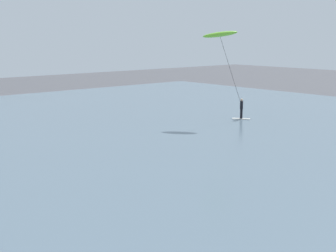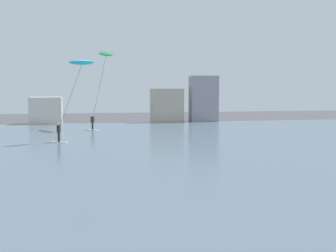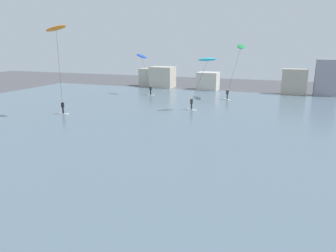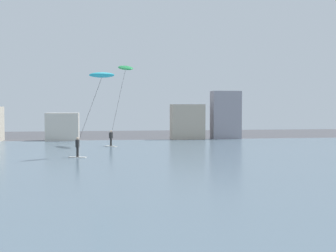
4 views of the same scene
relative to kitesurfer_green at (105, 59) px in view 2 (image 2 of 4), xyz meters
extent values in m
cube|color=slate|center=(1.44, -17.91, -7.65)|extent=(84.00, 52.00, 0.10)
cube|color=beige|center=(-6.99, 9.03, -5.99)|extent=(3.90, 3.45, 3.42)
cube|color=#B7A893|center=(8.37, 8.46, -5.46)|extent=(4.13, 2.28, 4.47)
cube|color=gray|center=(13.41, 8.70, -4.62)|extent=(3.65, 2.04, 6.16)
cube|color=silver|center=(-1.46, -0.97, -7.57)|extent=(1.31, 1.29, 0.06)
cylinder|color=black|center=(-1.46, -0.97, -7.15)|extent=(0.20, 0.20, 0.78)
cube|color=black|center=(-1.46, -0.97, -6.46)|extent=(0.40, 0.40, 0.60)
sphere|color=beige|center=(-1.46, -0.97, -6.05)|extent=(0.20, 0.20, 0.20)
cylinder|color=#333333|center=(-0.67, -0.45, -3.06)|extent=(1.61, 1.08, 6.90)
ellipsoid|color=green|center=(0.11, 0.08, 0.54)|extent=(2.08, 3.88, 1.04)
cube|color=silver|center=(-4.43, -10.90, -7.57)|extent=(1.47, 0.84, 0.06)
cylinder|color=black|center=(-4.43, -10.90, -7.15)|extent=(0.20, 0.20, 0.78)
cube|color=black|center=(-4.43, -10.90, -6.46)|extent=(0.31, 0.39, 0.60)
sphere|color=beige|center=(-4.43, -10.90, -6.05)|extent=(0.20, 0.20, 0.20)
cylinder|color=#333333|center=(-3.44, -10.95, -3.81)|extent=(2.01, 0.13, 5.39)
ellipsoid|color=#28B2C6|center=(-2.45, -11.00, -0.97)|extent=(2.49, 2.13, 0.62)
camera|label=1|loc=(-6.43, -45.81, -0.90)|focal=54.47mm
camera|label=2|loc=(-2.43, -48.25, -2.95)|focal=47.20mm
camera|label=3|loc=(7.04, -50.83, 0.89)|focal=33.97mm
camera|label=4|loc=(-2.90, -48.66, -3.47)|focal=49.62mm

